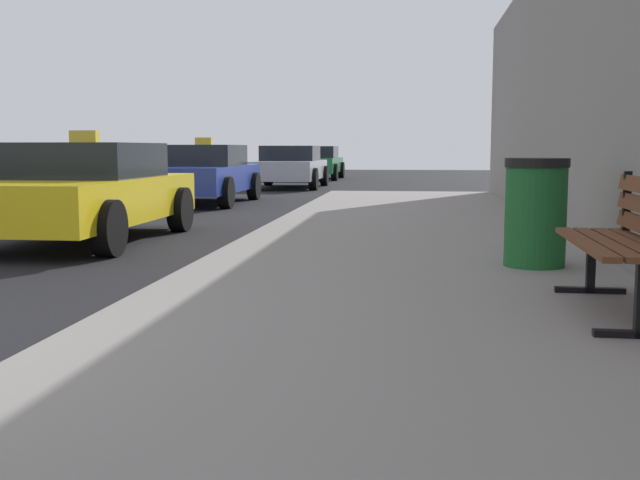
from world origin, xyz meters
name	(u,v)px	position (x,y,z in m)	size (l,w,h in m)	color
sidewalk	(405,423)	(4.00, 0.00, 0.07)	(4.00, 32.00, 0.15)	gray
bench	(630,234)	(5.39, 1.99, 0.66)	(0.53, 1.61, 0.89)	brown
trash_bin	(536,212)	(5.11, 3.96, 0.64)	(0.56, 0.56, 0.97)	#195926
car_yellow	(81,191)	(-0.24, 6.46, 0.65)	(2.05, 4.17, 1.43)	yellow
car_blue	(202,174)	(-0.56, 13.39, 0.65)	(1.96, 4.22, 1.43)	#233899
car_silver	(290,166)	(0.27, 20.26, 0.65)	(2.04, 4.25, 1.27)	#B7B7BF
car_green	(316,162)	(0.26, 26.77, 0.65)	(1.94, 4.31, 1.27)	#196638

